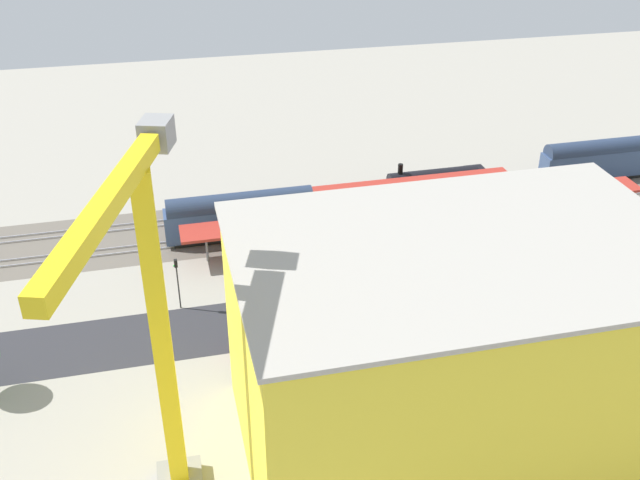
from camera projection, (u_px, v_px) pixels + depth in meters
name	position (u px, v px, depth m)	size (l,w,h in m)	color
ground_plane	(378.00, 294.00, 84.86)	(195.77, 195.77, 0.00)	#9E998C
rail_bed	(338.00, 215.00, 101.30)	(122.36, 13.98, 0.01)	#665E54
street_asphalt	(383.00, 305.00, 82.90)	(122.36, 9.00, 0.01)	#2D2D33
track_rails	(338.00, 214.00, 101.21)	(122.34, 9.55, 0.12)	#9E9EA8
platform_canopy_near	(422.00, 208.00, 94.44)	(60.83, 5.30, 4.24)	#A82D23
platform_canopy_far	(349.00, 193.00, 98.16)	(46.31, 5.66, 4.28)	#A82D23
locomotive	(441.00, 182.00, 105.77)	(15.72, 3.32, 5.38)	black
passenger_coach	(596.00, 159.00, 109.48)	(16.63, 3.19, 6.24)	black
freight_coach_far	(241.00, 214.00, 94.65)	(19.31, 3.43, 6.21)	black
parked_car_0	(519.00, 265.00, 88.80)	(4.37, 1.91, 1.75)	black
parked_car_1	(457.00, 274.00, 86.91)	(4.38, 1.74, 1.87)	black
parked_car_2	(389.00, 280.00, 85.97)	(4.67, 2.13, 1.78)	black
parked_car_3	(320.00, 291.00, 84.05)	(4.50, 1.86, 1.62)	black
construction_building	(453.00, 352.00, 60.48)	(34.29, 22.18, 19.32)	yellow
construction_roof_slab	(465.00, 248.00, 55.54)	(34.89, 22.78, 0.40)	#ADA89E
tower_crane	(153.00, 324.00, 51.17)	(7.71, 21.18, 29.91)	gray
box_truck_0	(280.00, 335.00, 75.54)	(8.22, 2.78, 3.43)	black
box_truck_1	(290.00, 337.00, 75.38)	(10.08, 2.65, 3.13)	black
street_tree_2	(292.00, 305.00, 73.67)	(6.07, 6.07, 8.37)	brown
traffic_light	(177.00, 276.00, 80.39)	(0.50, 0.36, 6.27)	#333333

